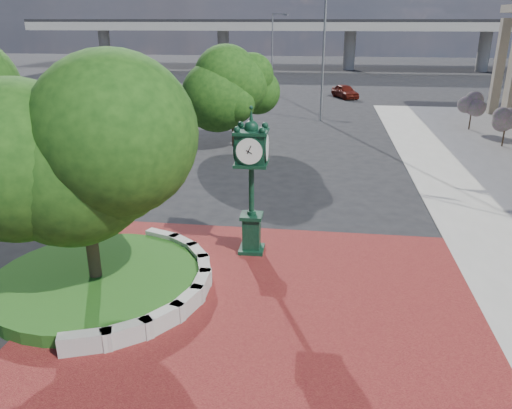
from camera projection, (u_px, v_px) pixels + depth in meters
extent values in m
plane|color=black|center=(263.00, 299.00, 14.28)|extent=(200.00, 200.00, 0.00)
cube|color=maroon|center=(259.00, 317.00, 13.34)|extent=(12.00, 12.00, 0.04)
cube|color=#9E9B93|center=(86.00, 343.00, 11.88)|extent=(1.29, 0.76, 0.54)
cube|color=#9E9B93|center=(127.00, 334.00, 12.21)|extent=(1.20, 1.04, 0.54)
cube|color=#9E9B93|center=(163.00, 320.00, 12.78)|extent=(1.00, 1.22, 0.54)
cube|color=#9E9B93|center=(188.00, 303.00, 13.53)|extent=(0.71, 1.30, 0.54)
cube|color=#9E9B93|center=(201.00, 286.00, 14.41)|extent=(0.35, 1.25, 0.54)
cube|color=#9E9B93|center=(204.00, 270.00, 15.32)|extent=(0.71, 1.30, 0.54)
cube|color=#9E9B93|center=(197.00, 257.00, 16.19)|extent=(1.00, 1.22, 0.54)
cube|color=#9E9B93|center=(183.00, 246.00, 16.92)|extent=(1.20, 1.04, 0.54)
cube|color=#9E9B93|center=(163.00, 239.00, 17.47)|extent=(1.29, 0.76, 0.54)
cylinder|color=#1D4714|center=(97.00, 281.00, 14.84)|extent=(6.10, 6.10, 0.40)
cube|color=#9E9B93|center=(318.00, 26.00, 77.01)|extent=(90.00, 12.00, 1.20)
cube|color=black|center=(318.00, 21.00, 76.73)|extent=(90.00, 12.00, 0.40)
cylinder|color=#9E9B93|center=(105.00, 48.00, 82.64)|extent=(1.80, 1.80, 6.00)
cylinder|color=#9E9B93|center=(223.00, 49.00, 80.12)|extent=(1.80, 1.80, 6.00)
cylinder|color=#9E9B93|center=(349.00, 50.00, 77.60)|extent=(1.80, 1.80, 6.00)
cylinder|color=#9E9B93|center=(484.00, 51.00, 75.08)|extent=(1.80, 1.80, 6.00)
cylinder|color=#38281C|center=(93.00, 254.00, 14.53)|extent=(0.36, 0.36, 2.17)
sphere|color=#173E10|center=(82.00, 167.00, 13.60)|extent=(5.20, 5.20, 5.20)
cylinder|color=#38281C|center=(235.00, 131.00, 31.16)|extent=(0.36, 0.36, 1.92)
sphere|color=#173E10|center=(234.00, 94.00, 30.36)|extent=(4.40, 4.40, 4.40)
cube|color=black|center=(252.00, 250.00, 17.13)|extent=(0.84, 0.84, 0.17)
cube|color=black|center=(252.00, 232.00, 16.90)|extent=(0.58, 0.58, 1.14)
cube|color=black|center=(252.00, 216.00, 16.70)|extent=(0.73, 0.73, 0.12)
cylinder|color=black|center=(251.00, 189.00, 16.37)|extent=(0.18, 0.18, 1.76)
cube|color=black|center=(251.00, 147.00, 15.87)|extent=(0.94, 0.94, 0.93)
cylinder|color=white|center=(249.00, 151.00, 15.42)|extent=(0.83, 0.07, 0.83)
cylinder|color=white|center=(253.00, 144.00, 16.33)|extent=(0.83, 0.07, 0.83)
cylinder|color=white|center=(236.00, 147.00, 15.93)|extent=(0.07, 0.83, 0.83)
cylinder|color=white|center=(267.00, 148.00, 15.82)|extent=(0.07, 0.83, 0.83)
sphere|color=black|center=(251.00, 127.00, 15.65)|extent=(0.46, 0.46, 0.46)
cone|color=black|center=(251.00, 117.00, 15.53)|extent=(0.19, 0.19, 0.52)
imported|color=#5A150C|center=(345.00, 91.00, 50.31)|extent=(3.03, 4.21, 1.33)
cylinder|color=slate|center=(323.00, 55.00, 37.45)|extent=(0.18, 0.18, 9.97)
cylinder|color=slate|center=(272.00, 54.00, 52.85)|extent=(0.14, 0.14, 8.00)
cube|color=slate|center=(280.00, 14.00, 51.11)|extent=(1.55, 0.67, 0.11)
cube|color=slate|center=(286.00, 15.00, 50.83)|extent=(0.49, 0.36, 0.13)
cylinder|color=#38281C|center=(503.00, 137.00, 31.02)|extent=(0.10, 0.10, 1.20)
sphere|color=#AF579D|center=(506.00, 121.00, 30.67)|extent=(1.20, 1.20, 1.20)
cylinder|color=#38281C|center=(470.00, 122.00, 35.77)|extent=(0.10, 0.10, 1.20)
sphere|color=#AF579D|center=(472.00, 108.00, 35.42)|extent=(1.20, 1.20, 1.20)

